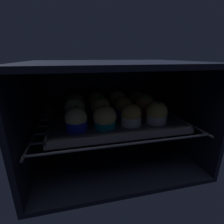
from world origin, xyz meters
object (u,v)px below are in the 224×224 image
object	(u,v)px
muffin_row0_col2	(131,116)
muffin_row2_col3	(137,101)
muffin_row1_col3	(145,105)
muffin_row2_col1	(97,102)
muffin_row1_col0	(75,110)
muffin_row2_col0	(75,104)
muffin_row1_col1	(101,109)
muffin_row1_col2	(123,108)
muffin_row0_col1	(105,118)
muffin_row2_col2	(117,101)
muffin_row0_col3	(157,113)
baking_tray	(112,118)
muffin_row0_col0	(76,120)

from	to	relation	value
muffin_row0_col2	muffin_row2_col3	distance (cm)	20.60
muffin_row1_col3	muffin_row2_col1	world-z (taller)	muffin_row1_col3
muffin_row1_col0	muffin_row2_col3	distance (cm)	28.95
muffin_row2_col0	muffin_row1_col1	bearing A→B (deg)	-46.22
muffin_row1_col3	muffin_row2_col1	xyz separation A→B (cm)	(-17.80, 9.32, 0.01)
muffin_row2_col1	muffin_row1_col1	bearing A→B (deg)	-89.50
muffin_row1_col0	muffin_row1_col2	world-z (taller)	muffin_row1_col0
muffin_row0_col1	muffin_row2_col0	bearing A→B (deg)	115.45
muffin_row2_col3	muffin_row1_col1	bearing A→B (deg)	-151.77
muffin_row0_col2	muffin_row2_col0	xyz separation A→B (cm)	(-17.78, 18.08, 0.30)
muffin_row1_col2	muffin_row0_col1	bearing A→B (deg)	-133.99
muffin_row1_col2	muffin_row2_col2	size ratio (longest dim) A/B	0.94
muffin_row0_col1	muffin_row2_col1	bearing A→B (deg)	89.61
muffin_row0_col2	muffin_row0_col3	xyz separation A→B (cm)	(9.13, -0.33, 0.14)
muffin_row2_col3	baking_tray	bearing A→B (deg)	-145.77
muffin_row0_col0	muffin_row0_col3	bearing A→B (deg)	-0.68
muffin_row1_col0	muffin_row2_col1	size ratio (longest dim) A/B	1.02
baking_tray	muffin_row1_col0	distance (cm)	14.34
muffin_row0_col2	muffin_row1_col2	world-z (taller)	muffin_row1_col2
muffin_row0_col0	muffin_row1_col3	size ratio (longest dim) A/B	0.93
muffin_row1_col3	muffin_row2_col3	distance (cm)	9.18
muffin_row0_col2	muffin_row0_col3	size ratio (longest dim) A/B	0.96
baking_tray	muffin_row0_col1	xyz separation A→B (cm)	(-4.57, -9.43, 3.70)
baking_tray	muffin_row0_col1	bearing A→B (deg)	-115.86
baking_tray	muffin_row0_col3	xyz separation A→B (cm)	(13.57, -9.40, 3.87)
muffin_row1_col0	muffin_row1_col2	size ratio (longest dim) A/B	1.08
muffin_row0_col3	muffin_row2_col3	xyz separation A→B (cm)	(0.14, 18.73, -0.22)
muffin_row2_col0	muffin_row2_col1	world-z (taller)	same
muffin_row1_col1	muffin_row0_col2	bearing A→B (deg)	-44.69
muffin_row1_col1	muffin_row1_col3	bearing A→B (deg)	1.73
muffin_row0_col0	muffin_row1_col0	size ratio (longest dim) A/B	0.95
muffin_row2_col0	muffin_row2_col3	bearing A→B (deg)	0.67
muffin_row2_col0	muffin_row2_col1	bearing A→B (deg)	3.04
muffin_row1_col2	muffin_row1_col0	bearing A→B (deg)	179.35
muffin_row1_col2	muffin_row2_col1	distance (cm)	13.07
muffin_row2_col1	muffin_row1_col0	bearing A→B (deg)	-134.55
muffin_row1_col3	muffin_row2_col2	bearing A→B (deg)	133.17
muffin_row2_col1	muffin_row0_col1	bearing A→B (deg)	-90.39
muffin_row0_col0	muffin_row2_col0	xyz separation A→B (cm)	(0.23, 18.09, 0.32)
muffin_row1_col0	muffin_row2_col3	world-z (taller)	muffin_row1_col0
muffin_row1_col2	muffin_row1_col3	xyz separation A→B (cm)	(8.96, 0.31, 0.19)
muffin_row0_col0	muffin_row0_col1	distance (cm)	9.01
muffin_row2_col3	muffin_row1_col3	bearing A→B (deg)	-92.21
muffin_row2_col0	muffin_row2_col1	xyz separation A→B (cm)	(8.90, 0.47, 0.06)
baking_tray	muffin_row2_col1	world-z (taller)	muffin_row2_col1
muffin_row2_col0	muffin_row1_col2	bearing A→B (deg)	-27.29
muffin_row2_col1	muffin_row2_col2	xyz separation A→B (cm)	(9.06, -0.01, 0.08)
muffin_row1_col2	muffin_row1_col3	world-z (taller)	muffin_row1_col3
muffin_row0_col3	muffin_row1_col1	world-z (taller)	muffin_row1_col1
muffin_row1_col2	muffin_row2_col0	bearing A→B (deg)	152.71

